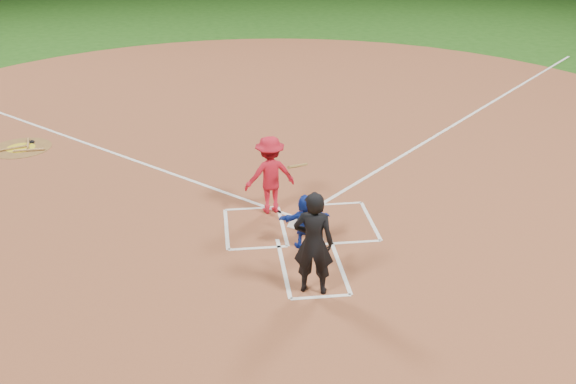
{
  "coord_description": "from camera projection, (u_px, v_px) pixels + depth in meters",
  "views": [
    {
      "loc": [
        -1.75,
        -12.27,
        6.56
      ],
      "look_at": [
        -0.3,
        -0.4,
        1.0
      ],
      "focal_mm": 40.0,
      "sensor_mm": 36.0,
      "label": 1
    }
  ],
  "objects": [
    {
      "name": "ground",
      "position": [
        299.0,
        225.0,
        14.01
      ],
      "size": [
        120.0,
        120.0,
        0.0
      ],
      "primitive_type": "plane",
      "color": "#1C4A12",
      "rests_on": "ground"
    },
    {
      "name": "on_deck_logo",
      "position": [
        21.0,
        148.0,
        18.22
      ],
      "size": [
        0.8,
        0.8,
        0.0
      ],
      "primitive_type": "cylinder",
      "color": "gold",
      "rests_on": "on_deck_circle"
    },
    {
      "name": "catcher",
      "position": [
        305.0,
        221.0,
        12.92
      ],
      "size": [
        1.07,
        0.38,
        1.14
      ],
      "primitive_type": "imported",
      "rotation": [
        0.0,
        0.0,
        3.18
      ],
      "color": "#132D9C",
      "rests_on": "home_plate_dirt"
    },
    {
      "name": "home_plate",
      "position": [
        299.0,
        224.0,
        14.0
      ],
      "size": [
        0.6,
        0.6,
        0.02
      ],
      "primitive_type": "cylinder",
      "rotation": [
        0.0,
        0.0,
        3.14
      ],
      "color": "silver",
      "rests_on": "home_plate_dirt"
    },
    {
      "name": "on_deck_bat_c",
      "position": [
        29.0,
        150.0,
        17.97
      ],
      "size": [
        0.84,
        0.13,
        0.06
      ],
      "primitive_type": "cylinder",
      "rotation": [
        1.57,
        0.0,
        1.65
      ],
      "color": "#A6743D",
      "rests_on": "on_deck_circle"
    },
    {
      "name": "on_deck_bat_a",
      "position": [
        28.0,
        143.0,
        18.45
      ],
      "size": [
        0.24,
        0.83,
        0.06
      ],
      "primitive_type": "cylinder",
      "rotation": [
        1.57,
        0.0,
        0.21
      ],
      "color": "#9F703A",
      "rests_on": "on_deck_circle"
    },
    {
      "name": "umpire",
      "position": [
        313.0,
        243.0,
        11.26
      ],
      "size": [
        0.82,
        0.65,
        1.97
      ],
      "primitive_type": "imported",
      "rotation": [
        0.0,
        0.0,
        2.86
      ],
      "color": "black",
      "rests_on": "home_plate_dirt"
    },
    {
      "name": "on_deck_circle",
      "position": [
        21.0,
        148.0,
        18.22
      ],
      "size": [
        1.7,
        1.7,
        0.01
      ],
      "primitive_type": "cylinder",
      "color": "brown",
      "rests_on": "home_plate_dirt"
    },
    {
      "name": "on_deck_bat_b",
      "position": [
        12.0,
        148.0,
        18.1
      ],
      "size": [
        0.8,
        0.4,
        0.06
      ],
      "primitive_type": "cylinder",
      "rotation": [
        1.57,
        0.0,
        -1.16
      ],
      "color": "olive",
      "rests_on": "on_deck_circle"
    },
    {
      "name": "bat_weight_donut",
      "position": [
        31.0,
        142.0,
        18.59
      ],
      "size": [
        0.19,
        0.19,
        0.05
      ],
      "primitive_type": "torus",
      "color": "black",
      "rests_on": "on_deck_circle"
    },
    {
      "name": "batter_at_plate",
      "position": [
        270.0,
        175.0,
        14.25
      ],
      "size": [
        1.51,
        0.95,
        1.78
      ],
      "color": "red",
      "rests_on": "home_plate_dirt"
    },
    {
      "name": "home_plate_dirt",
      "position": [
        272.0,
        133.0,
        19.4
      ],
      "size": [
        28.0,
        28.0,
        0.01
      ],
      "primitive_type": "cylinder",
      "color": "brown",
      "rests_on": "ground"
    },
    {
      "name": "chalk_markings",
      "position": [
        275.0,
        141.0,
        18.76
      ],
      "size": [
        28.35,
        17.32,
        0.01
      ],
      "color": "white",
      "rests_on": "home_plate_dirt"
    }
  ]
}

